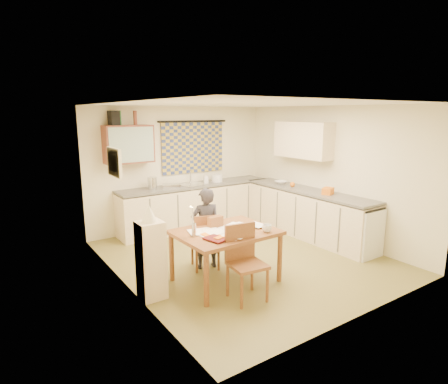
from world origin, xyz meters
TOP-DOWN VIEW (x-y plane):
  - floor at (0.00, 0.00)m, footprint 4.00×4.50m
  - ceiling at (0.00, 0.00)m, footprint 4.00×4.50m
  - wall_back at (0.00, 2.26)m, footprint 4.00×0.02m
  - wall_front at (0.00, -2.26)m, footprint 4.00×0.02m
  - wall_left at (-2.01, 0.00)m, footprint 0.02×4.50m
  - wall_right at (2.01, 0.00)m, footprint 0.02×4.50m
  - window_blind at (0.30, 2.22)m, footprint 1.45×0.03m
  - curtain_rod at (0.30, 2.20)m, footprint 1.60×0.04m
  - wall_cabinet at (-1.15, 2.08)m, footprint 0.90×0.34m
  - wall_cabinet_glass at (-1.15, 1.91)m, footprint 0.84×0.02m
  - upper_cabinet_right at (1.83, 0.55)m, footprint 0.34×1.30m
  - framed_print at (-1.97, 0.40)m, footprint 0.04×0.50m
  - print_canvas at (-1.95, 0.40)m, footprint 0.01×0.42m
  - counter_back at (0.20, 1.95)m, footprint 3.30×0.62m
  - counter_right at (1.70, 0.25)m, footprint 0.62×2.95m
  - stove at (1.70, -1.00)m, footprint 0.54×0.54m
  - sink at (0.13, 1.95)m, footprint 0.65×0.58m
  - tap at (0.17, 2.13)m, footprint 0.03×0.03m
  - dish_rack at (-0.36, 1.95)m, footprint 0.44×0.41m
  - kettle at (-0.77, 1.95)m, footprint 0.20×0.20m
  - mixing_bowl at (0.72, 1.95)m, footprint 0.28×0.28m
  - soap_bottle at (0.47, 2.00)m, footprint 0.13×0.14m
  - bowl at (1.70, 1.00)m, footprint 0.30×0.30m
  - orange_bag at (1.70, -0.25)m, footprint 0.26×0.23m
  - fruit_orange at (1.65, 0.61)m, footprint 0.10×0.10m
  - speaker at (-1.40, 2.08)m, footprint 0.17×0.21m
  - bottle_green at (-1.30, 2.08)m, footprint 0.08×0.08m
  - bottle_brown at (-1.00, 2.08)m, footprint 0.08×0.08m
  - dining_table at (-0.76, -0.56)m, footprint 1.39×1.07m
  - chair_far at (-0.76, 0.00)m, footprint 0.50×0.50m
  - chair_near at (-0.84, -1.14)m, footprint 0.49×0.49m
  - person at (-0.75, 0.01)m, footprint 0.60×0.51m
  - shelf_stand at (-1.84, -0.44)m, footprint 0.32×0.30m
  - lampshade at (-1.84, -0.44)m, footprint 0.20×0.20m
  - letter_rack at (-0.79, -0.33)m, footprint 0.22×0.11m
  - mug at (-0.32, -0.92)m, footprint 0.18×0.18m
  - magazine at (-1.20, -0.84)m, footprint 0.35×0.40m
  - book at (-1.15, -0.65)m, footprint 0.25×0.30m
  - orange_box at (-1.06, -0.84)m, footprint 0.14×0.11m
  - eyeglasses at (-0.61, -0.86)m, footprint 0.13×0.05m
  - candle_holder at (-1.25, -0.52)m, footprint 0.08×0.08m
  - candle at (-1.26, -0.51)m, footprint 0.03×0.03m
  - candle_flame at (-1.29, -0.51)m, footprint 0.02×0.02m
  - papers at (-0.73, -0.60)m, footprint 1.14×0.79m

SIDE VIEW (x-z plane):
  - floor at x=0.00m, z-range -0.02..0.00m
  - chair_far at x=-0.76m, z-range -0.17..0.71m
  - chair_near at x=-0.84m, z-range -0.18..0.78m
  - dining_table at x=-0.76m, z-range 0.00..0.75m
  - stove at x=1.70m, z-range 0.00..0.85m
  - counter_right at x=1.70m, z-range -0.01..0.91m
  - counter_back at x=0.20m, z-range -0.01..0.91m
  - shelf_stand at x=-1.84m, z-range 0.00..1.03m
  - person at x=-0.75m, z-range 0.00..1.27m
  - eyeglasses at x=-0.61m, z-range 0.75..0.77m
  - book at x=-1.15m, z-range 0.75..0.77m
  - papers at x=-0.73m, z-range 0.75..0.77m
  - magazine at x=-1.20m, z-range 0.75..0.78m
  - orange_box at x=-1.06m, z-range 0.75..0.79m
  - mug at x=-0.32m, z-range 0.75..0.85m
  - letter_rack at x=-0.79m, z-range 0.75..0.91m
  - candle_holder at x=-1.25m, z-range 0.75..0.93m
  - sink at x=0.13m, z-range 0.83..0.93m
  - bowl at x=1.70m, z-range 0.92..0.98m
  - dish_rack at x=-0.36m, z-range 0.92..0.98m
  - fruit_orange at x=1.65m, z-range 0.92..1.02m
  - orange_bag at x=1.70m, z-range 0.92..1.04m
  - mixing_bowl at x=0.72m, z-range 0.92..1.08m
  - soap_bottle at x=0.47m, z-range 0.92..1.11m
  - kettle at x=-0.77m, z-range 0.92..1.16m
  - candle at x=-1.26m, z-range 0.93..1.15m
  - tap at x=0.17m, z-range 0.92..1.20m
  - lampshade at x=-1.84m, z-range 1.03..1.25m
  - candle_flame at x=-1.29m, z-range 1.15..1.17m
  - wall_back at x=0.00m, z-range 0.00..2.50m
  - wall_front at x=0.00m, z-range 0.00..2.50m
  - wall_left at x=-2.01m, z-range 0.00..2.50m
  - wall_right at x=2.01m, z-range 0.00..2.50m
  - window_blind at x=0.30m, z-range 1.12..2.17m
  - framed_print at x=-1.97m, z-range 1.50..1.90m
  - print_canvas at x=-1.95m, z-range 1.54..1.86m
  - wall_cabinet at x=-1.15m, z-range 1.45..2.15m
  - wall_cabinet_glass at x=-1.15m, z-range 1.48..2.12m
  - upper_cabinet_right at x=1.83m, z-range 1.50..2.20m
  - curtain_rod at x=0.30m, z-range 2.18..2.22m
  - speaker at x=-1.40m, z-range 2.15..2.41m
  - bottle_green at x=-1.30m, z-range 2.15..2.41m
  - bottle_brown at x=-1.00m, z-range 2.15..2.41m
  - ceiling at x=0.00m, z-range 2.50..2.52m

